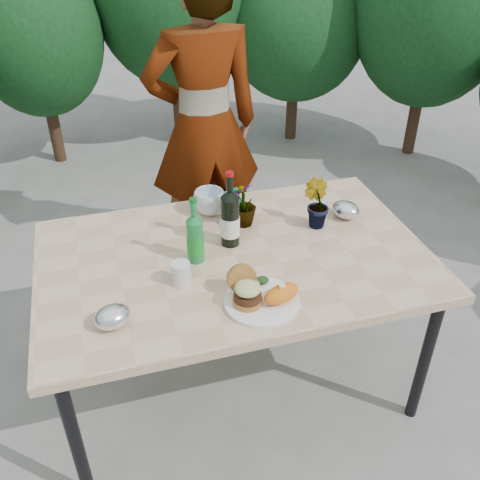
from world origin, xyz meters
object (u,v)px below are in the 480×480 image
object	(u,v)px
patio_table	(235,267)
wine_bottle	(230,218)
person	(204,126)
dinner_plate	(262,302)

from	to	relation	value
patio_table	wine_bottle	distance (m)	0.20
wine_bottle	person	world-z (taller)	person
dinner_plate	wine_bottle	xyz separation A→B (m)	(-0.01, 0.41, 0.12)
patio_table	dinner_plate	world-z (taller)	dinner_plate
dinner_plate	patio_table	bearing A→B (deg)	92.75
patio_table	person	world-z (taller)	person
patio_table	wine_bottle	xyz separation A→B (m)	(0.01, 0.09, 0.18)
patio_table	dinner_plate	bearing A→B (deg)	-87.25
wine_bottle	person	xyz separation A→B (m)	(0.10, 0.93, 0.03)
patio_table	wine_bottle	size ratio (longest dim) A/B	4.72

